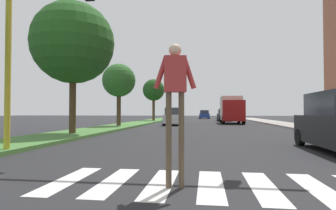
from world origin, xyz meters
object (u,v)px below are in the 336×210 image
tree_distant (154,90)px  sedan_far_horizon (204,115)px  tree_mid (73,43)px  pedestrian_performer (175,91)px  sedan_midblock (174,117)px  tree_far (119,81)px  traffic_light_gantry (88,11)px  truck_box_delivery (231,109)px  sedan_distant (224,115)px

tree_distant → sedan_far_horizon: tree_distant is taller
tree_mid → pedestrian_performer: tree_mid is taller
pedestrian_performer → sedan_midblock: bearing=96.7°
pedestrian_performer → tree_far: bearing=110.9°
sedan_far_horizon → tree_mid: bearing=-99.9°
tree_far → sedan_far_horizon: size_ratio=1.27×
tree_mid → pedestrian_performer: 12.07m
sedan_midblock → sedan_far_horizon: size_ratio=1.03×
sedan_midblock → traffic_light_gantry: bearing=-91.0°
tree_mid → tree_far: tree_mid is taller
tree_distant → pedestrian_performer: 33.63m
tree_far → pedestrian_performer: size_ratio=2.12×
tree_distant → sedan_far_horizon: size_ratio=1.38×
tree_distant → sedan_midblock: 11.65m
tree_mid → pedestrian_performer: bearing=-54.7°
tree_far → tree_distant: (0.14, 15.00, 0.37)m
sedan_midblock → truck_box_delivery: size_ratio=0.69×
tree_far → truck_box_delivery: 14.25m
tree_distant → traffic_light_gantry: bearing=-82.9°
tree_mid → traffic_light_gantry: tree_mid is taller
tree_mid → tree_far: bearing=90.8°
sedan_distant → sedan_far_horizon: size_ratio=1.09×
traffic_light_gantry → sedan_distant: size_ratio=1.98×
sedan_distant → pedestrian_performer: bearing=-95.0°
traffic_light_gantry → truck_box_delivery: bearing=75.2°
traffic_light_gantry → tree_distant: bearing=97.1°
tree_far → traffic_light_gantry: bearing=-75.5°
tree_far → pedestrian_performer: 19.25m
tree_far → sedan_distant: tree_far is taller
sedan_distant → truck_box_delivery: size_ratio=0.73×
sedan_distant → truck_box_delivery: 8.14m
tree_far → sedan_distant: size_ratio=1.16×
truck_box_delivery → pedestrian_performer: bearing=-97.1°
tree_distant → sedan_far_horizon: 17.90m
tree_mid → tree_distant: size_ratio=1.26×
traffic_light_gantry → sedan_distant: (6.11, 32.45, -3.56)m
sedan_distant → sedan_far_horizon: 13.73m
tree_far → pedestrian_performer: tree_far is taller
tree_mid → truck_box_delivery: tree_mid is taller
sedan_distant → truck_box_delivery: (0.32, -8.09, 0.83)m
pedestrian_performer → traffic_light_gantry: bearing=133.8°
tree_mid → tree_far: size_ratio=1.37×
truck_box_delivery → sedan_midblock: bearing=-140.8°
tree_far → truck_box_delivery: bearing=43.2°
sedan_midblock → sedan_far_horizon: bearing=83.8°
traffic_light_gantry → sedan_midblock: size_ratio=2.09×
traffic_light_gantry → pedestrian_performer: bearing=-46.2°
sedan_far_horizon → truck_box_delivery: (3.21, -21.51, 0.86)m
sedan_distant → tree_mid: bearing=-110.6°
traffic_light_gantry → sedan_midblock: traffic_light_gantry is taller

